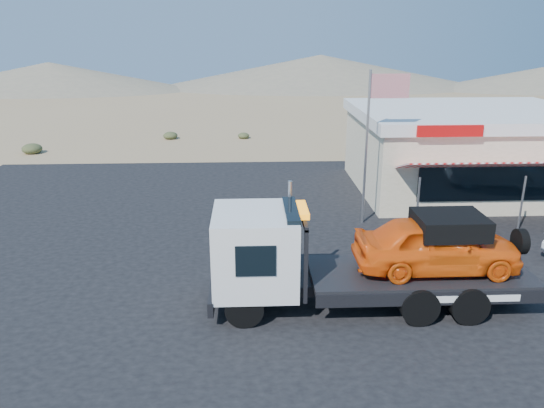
% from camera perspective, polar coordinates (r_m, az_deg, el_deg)
% --- Properties ---
extents(ground, '(120.00, 120.00, 0.00)m').
position_cam_1_polar(ground, '(17.03, -2.94, -7.58)').
color(ground, '#9B7C58').
rests_on(ground, ground).
extents(asphalt_lot, '(32.00, 24.00, 0.02)m').
position_cam_1_polar(asphalt_lot, '(19.85, 2.89, -3.67)').
color(asphalt_lot, black).
rests_on(asphalt_lot, ground).
extents(tow_truck, '(8.75, 2.59, 2.92)m').
position_cam_1_polar(tow_truck, '(14.80, 9.74, -5.26)').
color(tow_truck, black).
rests_on(tow_truck, asphalt_lot).
extents(jerky_store, '(10.40, 9.97, 3.90)m').
position_cam_1_polar(jerky_store, '(26.95, 20.11, 5.54)').
color(jerky_store, beige).
rests_on(jerky_store, asphalt_lot).
extents(flagpole, '(1.55, 0.10, 6.00)m').
position_cam_1_polar(flagpole, '(20.71, 10.85, 7.79)').
color(flagpole, '#99999E').
rests_on(flagpole, asphalt_lot).
extents(distant_hills, '(126.00, 48.00, 4.20)m').
position_cam_1_polar(distant_hills, '(71.38, -10.87, 13.51)').
color(distant_hills, '#726B59').
rests_on(distant_hills, ground).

